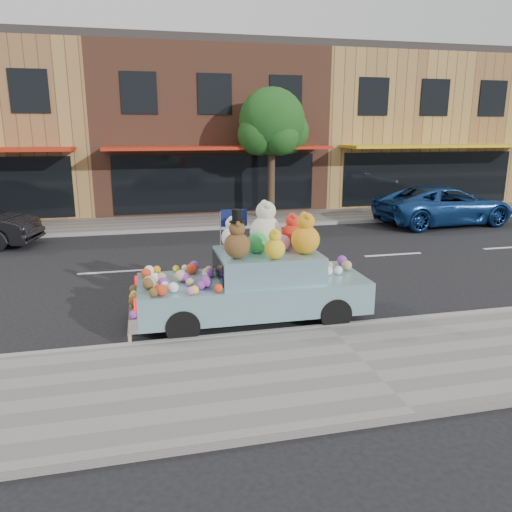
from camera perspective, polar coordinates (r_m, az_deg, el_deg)
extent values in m
plane|color=black|center=(13.89, 0.72, -0.79)|extent=(120.00, 120.00, 0.00)
cube|color=gray|center=(8.10, 12.23, -12.04)|extent=(60.00, 3.00, 0.12)
cube|color=gray|center=(20.09, -3.80, 4.06)|extent=(60.00, 3.00, 0.12)
cube|color=gray|center=(9.34, 8.27, -8.16)|extent=(60.00, 0.12, 0.13)
cube|color=gray|center=(18.64, -3.02, 3.29)|extent=(60.00, 0.12, 0.13)
cube|color=black|center=(21.36, -24.50, 16.78)|extent=(1.40, 0.06, 1.60)
cube|color=brown|center=(25.22, -6.10, 13.94)|extent=(10.00, 8.00, 7.00)
cube|color=#332D2B|center=(25.47, -6.33, 22.18)|extent=(10.00, 8.00, 0.30)
cube|color=black|center=(21.35, -4.53, 8.29)|extent=(8.50, 0.06, 2.40)
cube|color=#B62610|center=(20.38, -4.22, 12.24)|extent=(9.00, 1.80, 0.12)
cube|color=black|center=(21.03, -13.24, 17.70)|extent=(1.40, 0.06, 1.60)
cube|color=black|center=(21.28, -4.73, 17.97)|extent=(1.40, 0.06, 1.60)
cube|color=black|center=(21.95, 3.43, 17.88)|extent=(1.40, 0.06, 1.60)
cube|color=#AD8448|center=(28.31, 15.02, 13.57)|extent=(10.00, 8.00, 7.00)
cube|color=#332D2B|center=(28.53, 15.52, 20.91)|extent=(10.00, 8.00, 0.30)
cube|color=black|center=(24.93, 19.08, 8.41)|extent=(8.50, 0.06, 2.40)
cube|color=gold|center=(24.10, 20.49, 11.71)|extent=(9.00, 1.80, 0.12)
cube|color=black|center=(23.41, 13.30, 17.31)|extent=(1.40, 0.06, 1.60)
cube|color=black|center=(24.87, 19.77, 16.67)|extent=(1.40, 0.06, 1.60)
cube|color=black|center=(26.59, 25.43, 15.95)|extent=(1.40, 0.06, 1.60)
cylinder|color=#38281C|center=(20.30, 1.76, 8.58)|extent=(0.28, 0.28, 3.20)
sphere|color=#123F13|center=(20.21, 1.81, 15.14)|extent=(2.60, 2.60, 2.60)
sphere|color=#123F13|center=(20.69, 3.51, 14.00)|extent=(1.80, 1.80, 1.80)
sphere|color=#123F13|center=(19.86, 0.24, 13.72)|extent=(1.60, 1.60, 1.60)
sphere|color=#123F13|center=(19.68, 2.85, 13.41)|extent=(1.40, 1.40, 1.40)
sphere|color=#123F13|center=(20.71, 0.53, 14.30)|extent=(1.60, 1.60, 1.60)
imported|color=navy|center=(20.77, 20.70, 5.44)|extent=(5.55, 2.87, 1.50)
cylinder|color=black|center=(9.39, 9.02, -6.52)|extent=(0.60, 0.21, 0.60)
cylinder|color=black|center=(10.77, 5.99, -3.68)|extent=(0.60, 0.21, 0.60)
cylinder|color=black|center=(8.80, -8.37, -7.95)|extent=(0.60, 0.21, 0.60)
cylinder|color=black|center=(10.26, -9.06, -4.71)|extent=(0.60, 0.21, 0.60)
cube|color=#7DAEBA|center=(9.62, -0.44, -4.24)|extent=(4.32, 1.76, 0.60)
cube|color=#7DAEBA|center=(9.53, 1.32, -0.98)|extent=(1.92, 1.52, 0.50)
cube|color=silver|center=(9.49, -13.74, -5.91)|extent=(0.18, 1.78, 0.26)
cube|color=red|center=(8.74, -13.59, -5.43)|extent=(0.06, 0.28, 0.16)
cube|color=red|center=(10.03, -13.51, -2.86)|extent=(0.06, 0.28, 0.16)
cube|color=black|center=(9.35, -4.34, -1.31)|extent=(0.06, 1.30, 0.40)
sphere|color=#573819|center=(8.95, -2.17, 1.22)|extent=(0.48, 0.48, 0.48)
sphere|color=#573819|center=(8.88, -2.19, 3.14)|extent=(0.29, 0.29, 0.29)
sphere|color=#573819|center=(8.76, -2.06, 3.63)|extent=(0.11, 0.11, 0.11)
sphere|color=#573819|center=(8.96, -2.33, 3.87)|extent=(0.11, 0.11, 0.11)
cylinder|color=black|center=(8.86, -2.20, 3.94)|extent=(0.28, 0.28, 0.02)
cylinder|color=black|center=(8.84, -2.20, 4.64)|extent=(0.18, 0.18, 0.22)
sphere|color=beige|center=(9.74, 1.13, 2.78)|extent=(0.63, 0.63, 0.63)
sphere|color=beige|center=(9.67, 1.14, 5.15)|extent=(0.39, 0.39, 0.39)
sphere|color=beige|center=(9.52, 1.35, 5.78)|extent=(0.15, 0.15, 0.15)
sphere|color=beige|center=(9.78, 0.94, 6.01)|extent=(0.15, 0.15, 0.15)
sphere|color=orange|center=(9.30, 5.67, 1.86)|extent=(0.54, 0.54, 0.54)
sphere|color=orange|center=(9.24, 5.72, 3.94)|extent=(0.33, 0.33, 0.33)
sphere|color=orange|center=(9.11, 5.98, 4.48)|extent=(0.13, 0.13, 0.13)
sphere|color=orange|center=(9.33, 5.51, 4.72)|extent=(0.13, 0.13, 0.13)
sphere|color=red|center=(9.95, 4.14, 2.45)|extent=(0.45, 0.45, 0.45)
sphere|color=red|center=(9.90, 4.17, 4.08)|extent=(0.28, 0.28, 0.28)
sphere|color=red|center=(9.79, 4.35, 4.50)|extent=(0.11, 0.11, 0.11)
sphere|color=red|center=(9.97, 4.01, 4.69)|extent=(0.11, 0.11, 0.11)
sphere|color=silver|center=(9.73, -2.74, 2.12)|extent=(0.42, 0.42, 0.42)
sphere|color=silver|center=(9.68, -2.76, 3.70)|extent=(0.26, 0.26, 0.26)
sphere|color=silver|center=(9.57, -2.66, 4.10)|extent=(0.10, 0.10, 0.10)
sphere|color=silver|center=(9.75, -2.87, 4.29)|extent=(0.10, 0.10, 0.10)
sphere|color=gold|center=(8.91, 2.18, 0.82)|extent=(0.37, 0.37, 0.37)
sphere|color=gold|center=(8.85, 2.20, 2.33)|extent=(0.23, 0.23, 0.23)
sphere|color=gold|center=(8.76, 2.34, 2.70)|extent=(0.09, 0.09, 0.09)
sphere|color=gold|center=(8.91, 2.06, 2.91)|extent=(0.09, 0.09, 0.09)
sphere|color=#278F3D|center=(9.38, 0.14, 1.48)|extent=(0.40, 0.40, 0.40)
sphere|color=#CA6599|center=(9.56, 3.00, 1.52)|extent=(0.32, 0.32, 0.32)
sphere|color=#762E8C|center=(9.08, -10.50, -3.00)|extent=(0.19, 0.19, 0.19)
sphere|color=#762E8C|center=(8.89, -6.34, -3.36)|extent=(0.16, 0.16, 0.16)
sphere|color=#CA6599|center=(8.63, -7.44, -3.96)|extent=(0.15, 0.15, 0.15)
sphere|color=#762E8C|center=(9.58, -5.41, -1.94)|extent=(0.19, 0.19, 0.19)
sphere|color=tan|center=(9.59, -5.64, -1.92)|extent=(0.19, 0.19, 0.19)
sphere|color=red|center=(8.70, -4.33, -3.70)|extent=(0.16, 0.16, 0.16)
sphere|color=brown|center=(8.64, -11.65, -4.09)|extent=(0.16, 0.16, 0.16)
sphere|color=tan|center=(9.11, -7.59, -2.96)|extent=(0.15, 0.15, 0.15)
sphere|color=white|center=(9.43, -11.50, -2.43)|extent=(0.18, 0.18, 0.18)
sphere|color=tan|center=(9.24, -12.19, -2.80)|extent=(0.19, 0.19, 0.19)
sphere|color=yellow|center=(9.46, -8.56, -2.18)|extent=(0.21, 0.21, 0.21)
sphere|color=white|center=(8.79, -9.42, -3.57)|extent=(0.18, 0.18, 0.18)
sphere|color=white|center=(10.08, -8.14, -1.36)|extent=(0.13, 0.13, 0.13)
sphere|color=tan|center=(9.73, -5.38, -1.69)|extent=(0.19, 0.19, 0.19)
sphere|color=#762E8C|center=(8.99, -5.74, -2.93)|extent=(0.22, 0.22, 0.22)
sphere|color=#762E8C|center=(10.06, -7.07, -1.13)|extent=(0.21, 0.21, 0.21)
sphere|color=red|center=(8.66, -10.72, -3.85)|extent=(0.20, 0.20, 0.20)
sphere|color=brown|center=(9.05, -12.20, -3.10)|extent=(0.21, 0.21, 0.21)
sphere|color=#762E8C|center=(9.36, -8.21, -2.41)|extent=(0.19, 0.19, 0.19)
sphere|color=tan|center=(9.09, -11.96, -2.98)|extent=(0.22, 0.22, 0.22)
sphere|color=#C37812|center=(9.99, -12.08, -1.56)|extent=(0.17, 0.17, 0.17)
sphere|color=beige|center=(8.95, -10.37, -3.37)|extent=(0.16, 0.16, 0.16)
sphere|color=white|center=(9.91, -12.14, -1.62)|extent=(0.19, 0.19, 0.19)
sphere|color=#C37812|center=(9.44, -11.81, -2.55)|extent=(0.15, 0.15, 0.15)
sphere|color=tan|center=(9.43, -10.78, -2.41)|extent=(0.18, 0.18, 0.18)
sphere|color=beige|center=(9.57, -5.69, -2.04)|extent=(0.16, 0.16, 0.16)
sphere|color=#C37812|center=(10.01, -11.27, -1.54)|extent=(0.15, 0.15, 0.15)
sphere|color=yellow|center=(10.06, -9.14, -1.42)|extent=(0.13, 0.13, 0.13)
sphere|color=yellow|center=(8.66, -7.05, -3.87)|extent=(0.15, 0.15, 0.15)
sphere|color=red|center=(9.86, -7.37, -1.44)|extent=(0.21, 0.21, 0.21)
sphere|color=red|center=(9.73, -12.46, -1.94)|extent=(0.19, 0.19, 0.19)
sphere|color=red|center=(8.84, -11.19, -3.73)|extent=(0.13, 0.13, 0.13)
sphere|color=#D8A88C|center=(9.37, -8.61, -2.24)|extent=(0.22, 0.22, 0.22)
sphere|color=white|center=(9.99, -13.76, -3.68)|extent=(0.14, 0.14, 0.14)
sphere|color=#C37812|center=(9.49, -13.81, -4.54)|extent=(0.17, 0.17, 0.17)
sphere|color=#762E8C|center=(8.65, -13.88, -6.50)|extent=(0.14, 0.14, 0.14)
sphere|color=brown|center=(9.89, -13.77, -3.72)|extent=(0.18, 0.18, 0.18)
sphere|color=brown|center=(9.24, -13.83, -5.02)|extent=(0.18, 0.18, 0.18)
sphere|color=beige|center=(9.71, -13.78, -4.23)|extent=(0.13, 0.13, 0.13)
sphere|color=#CA6599|center=(9.38, -13.81, -4.85)|extent=(0.14, 0.14, 0.14)
sphere|color=white|center=(9.87, 9.38, -1.62)|extent=(0.17, 0.17, 0.17)
sphere|color=tan|center=(10.13, 8.27, -1.11)|extent=(0.19, 0.19, 0.19)
sphere|color=tan|center=(10.18, 10.34, -1.07)|extent=(0.21, 0.21, 0.21)
sphere|color=white|center=(9.78, 8.23, -1.69)|extent=(0.18, 0.18, 0.18)
sphere|color=brown|center=(10.58, 7.35, -0.38)|extent=(0.21, 0.21, 0.21)
sphere|color=#762E8C|center=(10.56, 9.81, -0.49)|extent=(0.21, 0.21, 0.21)
cylinder|color=#997A54|center=(8.78, -14.24, -9.26)|extent=(0.06, 0.06, 0.17)
sphere|color=#997A54|center=(8.75, -14.28, -8.69)|extent=(0.07, 0.07, 0.07)
cylinder|color=#997A54|center=(8.89, -14.23, -8.95)|extent=(0.06, 0.06, 0.17)
sphere|color=#997A54|center=(8.86, -14.26, -8.39)|extent=(0.07, 0.07, 0.07)
cylinder|color=#997A54|center=(9.01, -14.21, -8.65)|extent=(0.06, 0.06, 0.17)
sphere|color=#997A54|center=(8.97, -14.25, -8.09)|extent=(0.07, 0.07, 0.07)
cylinder|color=#997A54|center=(9.12, -14.19, -8.36)|extent=(0.06, 0.06, 0.17)
sphere|color=#997A54|center=(9.08, -14.23, -7.81)|extent=(0.07, 0.07, 0.07)
cylinder|color=#997A54|center=(9.23, -14.18, -8.07)|extent=(0.06, 0.06, 0.17)
sphere|color=#997A54|center=(9.20, -14.21, -7.53)|extent=(0.07, 0.07, 0.07)
cylinder|color=#997A54|center=(9.34, -14.16, -7.79)|extent=(0.06, 0.06, 0.17)
sphere|color=#997A54|center=(9.31, -14.20, -7.25)|extent=(0.07, 0.07, 0.07)
cylinder|color=#997A54|center=(9.46, -14.15, -7.52)|extent=(0.06, 0.06, 0.17)
sphere|color=#997A54|center=(9.42, -14.18, -6.99)|extent=(0.07, 0.07, 0.07)
cylinder|color=#997A54|center=(9.57, -14.13, -7.26)|extent=(0.06, 0.06, 0.17)
sphere|color=#997A54|center=(9.54, -14.17, -6.73)|extent=(0.07, 0.07, 0.07)
cylinder|color=#997A54|center=(9.68, -14.12, -7.00)|extent=(0.06, 0.06, 0.17)
sphere|color=#997A54|center=(9.65, -14.16, -6.47)|extent=(0.07, 0.07, 0.07)
cylinder|color=#997A54|center=(9.80, -14.11, -6.74)|extent=(0.06, 0.06, 0.17)
sphere|color=#997A54|center=(9.76, -14.14, -6.22)|extent=(0.07, 0.07, 0.07)
cylinder|color=#997A54|center=(9.91, -14.09, -6.50)|extent=(0.06, 0.06, 0.17)
sphere|color=#997A54|center=(9.88, -14.13, -5.98)|extent=(0.07, 0.07, 0.07)
cylinder|color=#997A54|center=(10.02, -14.08, -6.26)|extent=(0.06, 0.06, 0.17)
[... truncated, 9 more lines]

